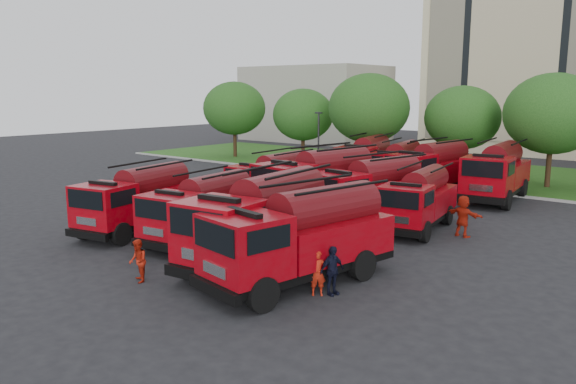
% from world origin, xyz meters
% --- Properties ---
extents(ground, '(140.00, 140.00, 0.00)m').
position_xyz_m(ground, '(0.00, 0.00, 0.00)').
color(ground, black).
rests_on(ground, ground).
extents(lawn, '(70.00, 16.00, 0.12)m').
position_xyz_m(lawn, '(0.00, 26.00, 0.06)').
color(lawn, '#1D4612').
rests_on(lawn, ground).
extents(curb, '(70.00, 0.30, 0.14)m').
position_xyz_m(curb, '(0.00, 17.90, 0.07)').
color(curb, gray).
rests_on(curb, ground).
extents(side_building, '(18.00, 12.00, 10.00)m').
position_xyz_m(side_building, '(-30.00, 44.00, 5.00)').
color(side_building, gray).
rests_on(side_building, ground).
extents(tree_0, '(6.30, 6.30, 7.70)m').
position_xyz_m(tree_0, '(-24.00, 22.00, 5.02)').
color(tree_0, '#382314').
rests_on(tree_0, ground).
extents(tree_1, '(5.71, 5.71, 6.98)m').
position_xyz_m(tree_1, '(-16.00, 23.00, 4.55)').
color(tree_1, '#382314').
rests_on(tree_1, ground).
extents(tree_2, '(6.72, 6.72, 8.22)m').
position_xyz_m(tree_2, '(-8.00, 21.50, 5.35)').
color(tree_2, '#382314').
rests_on(tree_2, ground).
extents(tree_3, '(5.88, 5.88, 7.19)m').
position_xyz_m(tree_3, '(-1.00, 24.00, 4.68)').
color(tree_3, '#382314').
rests_on(tree_3, ground).
extents(tree_4, '(6.55, 6.55, 8.01)m').
position_xyz_m(tree_4, '(6.00, 22.50, 5.22)').
color(tree_4, '#382314').
rests_on(tree_4, ground).
extents(lamp_post_0, '(0.60, 0.25, 5.11)m').
position_xyz_m(lamp_post_0, '(-10.00, 17.20, 2.90)').
color(lamp_post_0, black).
rests_on(lamp_post_0, ground).
extents(fire_truck_0, '(3.72, 7.20, 3.13)m').
position_xyz_m(fire_truck_0, '(-6.22, -2.89, 1.57)').
color(fire_truck_0, black).
rests_on(fire_truck_0, ground).
extents(fire_truck_1, '(3.20, 6.81, 2.98)m').
position_xyz_m(fire_truck_1, '(-2.44, -2.18, 1.50)').
color(fire_truck_1, black).
rests_on(fire_truck_1, ground).
extents(fire_truck_2, '(3.56, 8.08, 3.56)m').
position_xyz_m(fire_truck_2, '(2.09, -3.20, 1.79)').
color(fire_truck_2, black).
rests_on(fire_truck_2, ground).
extents(fire_truck_3, '(3.87, 7.79, 3.39)m').
position_xyz_m(fire_truck_3, '(4.60, -3.96, 1.71)').
color(fire_truck_3, black).
rests_on(fire_truck_3, ground).
extents(fire_truck_4, '(2.78, 6.78, 3.02)m').
position_xyz_m(fire_truck_4, '(-5.54, 6.41, 1.52)').
color(fire_truck_4, black).
rests_on(fire_truck_4, ground).
extents(fire_truck_5, '(3.82, 8.22, 3.60)m').
position_xyz_m(fire_truck_5, '(-1.63, 5.72, 1.81)').
color(fire_truck_5, black).
rests_on(fire_truck_5, ground).
extents(fire_truck_6, '(3.80, 7.59, 3.30)m').
position_xyz_m(fire_truck_6, '(1.52, 5.94, 1.66)').
color(fire_truck_6, black).
rests_on(fire_truck_6, ground).
extents(fire_truck_7, '(3.19, 6.74, 2.95)m').
position_xyz_m(fire_truck_7, '(4.22, 6.04, 1.48)').
color(fire_truck_7, black).
rests_on(fire_truck_7, ground).
extents(fire_truck_8, '(4.12, 7.84, 3.40)m').
position_xyz_m(fire_truck_8, '(-5.40, 17.04, 1.71)').
color(fire_truck_8, black).
rests_on(fire_truck_8, ground).
extents(fire_truck_9, '(3.67, 7.33, 3.19)m').
position_xyz_m(fire_truck_9, '(-2.27, 16.17, 1.61)').
color(fire_truck_9, black).
rests_on(fire_truck_9, ground).
extents(fire_truck_10, '(3.43, 7.81, 3.44)m').
position_xyz_m(fire_truck_10, '(0.63, 15.21, 1.73)').
color(fire_truck_10, black).
rests_on(fire_truck_10, ground).
extents(fire_truck_11, '(3.50, 8.00, 3.53)m').
position_xyz_m(fire_truck_11, '(4.65, 15.95, 1.78)').
color(fire_truck_11, black).
rests_on(fire_truck_11, ground).
extents(firefighter_0, '(0.69, 0.68, 1.54)m').
position_xyz_m(firefighter_0, '(5.76, -4.57, 0.00)').
color(firefighter_0, '#AA1D0D').
rests_on(firefighter_0, ground).
extents(firefighter_1, '(0.87, 0.75, 1.57)m').
position_xyz_m(firefighter_1, '(-0.03, -7.55, 0.00)').
color(firefighter_1, '#AA1D0D').
rests_on(firefighter_1, ground).
extents(firefighter_2, '(0.80, 1.10, 1.69)m').
position_xyz_m(firefighter_2, '(6.10, -4.23, 0.00)').
color(firefighter_2, black).
rests_on(firefighter_2, ground).
extents(firefighter_3, '(1.14, 1.09, 1.62)m').
position_xyz_m(firefighter_3, '(5.39, -0.32, 0.00)').
color(firefighter_3, black).
rests_on(firefighter_3, ground).
extents(firefighter_4, '(1.07, 1.14, 1.96)m').
position_xyz_m(firefighter_4, '(-2.66, 3.67, 0.00)').
color(firefighter_4, black).
rests_on(firefighter_4, ground).
extents(firefighter_5, '(1.96, 1.17, 1.97)m').
position_xyz_m(firefighter_5, '(6.52, 5.96, 0.00)').
color(firefighter_5, '#AA1D0D').
rests_on(firefighter_5, ground).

